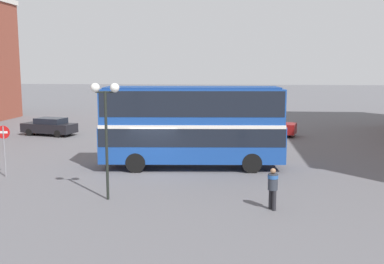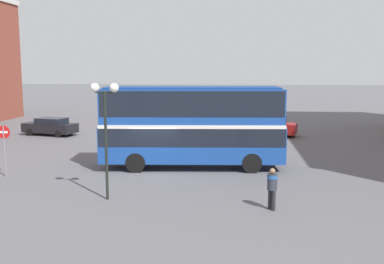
# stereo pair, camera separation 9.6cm
# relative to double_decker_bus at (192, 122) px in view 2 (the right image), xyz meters

# --- Properties ---
(ground_plane) EXTENTS (240.00, 240.00, 0.00)m
(ground_plane) POSITION_rel_double_decker_bus_xyz_m (-1.97, -1.17, -2.66)
(ground_plane) COLOR #5B5B60
(double_decker_bus) EXTENTS (10.40, 3.29, 4.63)m
(double_decker_bus) POSITION_rel_double_decker_bus_xyz_m (0.00, 0.00, 0.00)
(double_decker_bus) COLOR #194293
(double_decker_bus) RESTS_ON ground_plane
(pedestrian_foreground) EXTENTS (0.58, 0.58, 1.72)m
(pedestrian_foreground) POSITION_rel_double_decker_bus_xyz_m (3.92, -7.17, -1.61)
(pedestrian_foreground) COLOR #232328
(pedestrian_foreground) RESTS_ON ground_plane
(parked_car_kerb_near) EXTENTS (4.81, 2.80, 1.48)m
(parked_car_kerb_near) POSITION_rel_double_decker_bus_xyz_m (-13.06, 11.20, -1.91)
(parked_car_kerb_near) COLOR black
(parked_car_kerb_near) RESTS_ON ground_plane
(parked_car_kerb_far) EXTENTS (4.78, 2.93, 1.67)m
(parked_car_kerb_far) POSITION_rel_double_decker_bus_xyz_m (5.31, 12.62, -1.83)
(parked_car_kerb_far) COLOR maroon
(parked_car_kerb_far) RESTS_ON ground_plane
(street_lamp_twin_globe) EXTENTS (1.24, 0.40, 5.06)m
(street_lamp_twin_globe) POSITION_rel_double_decker_bus_xyz_m (-3.10, -6.40, 1.33)
(street_lamp_twin_globe) COLOR black
(street_lamp_twin_globe) RESTS_ON ground_plane
(no_entry_sign) EXTENTS (0.69, 0.08, 2.72)m
(no_entry_sign) POSITION_rel_double_decker_bus_xyz_m (-9.57, -2.92, -0.81)
(no_entry_sign) COLOR gray
(no_entry_sign) RESTS_ON ground_plane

